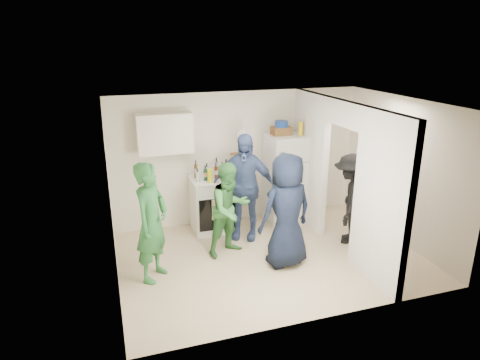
# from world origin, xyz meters

# --- Properties ---
(floor) EXTENTS (4.80, 4.80, 0.00)m
(floor) POSITION_xyz_m (0.00, 0.00, 0.00)
(floor) COLOR beige
(floor) RESTS_ON ground
(wall_back) EXTENTS (4.80, 0.00, 4.80)m
(wall_back) POSITION_xyz_m (0.00, 1.70, 1.25)
(wall_back) COLOR silver
(wall_back) RESTS_ON floor
(wall_front) EXTENTS (4.80, 0.00, 4.80)m
(wall_front) POSITION_xyz_m (0.00, -1.70, 1.25)
(wall_front) COLOR silver
(wall_front) RESTS_ON floor
(wall_left) EXTENTS (0.00, 3.40, 3.40)m
(wall_left) POSITION_xyz_m (-2.40, 0.00, 1.25)
(wall_left) COLOR silver
(wall_left) RESTS_ON floor
(wall_right) EXTENTS (0.00, 3.40, 3.40)m
(wall_right) POSITION_xyz_m (2.40, 0.00, 1.25)
(wall_right) COLOR silver
(wall_right) RESTS_ON floor
(ceiling) EXTENTS (4.80, 4.80, 0.00)m
(ceiling) POSITION_xyz_m (0.00, 0.00, 2.50)
(ceiling) COLOR white
(ceiling) RESTS_ON wall_back
(partition_pier_back) EXTENTS (0.12, 1.20, 2.50)m
(partition_pier_back) POSITION_xyz_m (1.20, 1.10, 1.25)
(partition_pier_back) COLOR silver
(partition_pier_back) RESTS_ON floor
(partition_pier_front) EXTENTS (0.12, 1.20, 2.50)m
(partition_pier_front) POSITION_xyz_m (1.20, -1.10, 1.25)
(partition_pier_front) COLOR silver
(partition_pier_front) RESTS_ON floor
(partition_header) EXTENTS (0.12, 1.00, 0.40)m
(partition_header) POSITION_xyz_m (1.20, 0.00, 2.30)
(partition_header) COLOR silver
(partition_header) RESTS_ON partition_pier_back
(stove) EXTENTS (0.84, 0.70, 1.00)m
(stove) POSITION_xyz_m (-0.58, 1.37, 0.50)
(stove) COLOR white
(stove) RESTS_ON floor
(upper_cabinet) EXTENTS (0.95, 0.34, 0.70)m
(upper_cabinet) POSITION_xyz_m (-1.40, 1.52, 1.85)
(upper_cabinet) COLOR silver
(upper_cabinet) RESTS_ON wall_back
(fridge) EXTENTS (0.70, 0.68, 1.71)m
(fridge) POSITION_xyz_m (0.83, 1.34, 0.85)
(fridge) COLOR silver
(fridge) RESTS_ON floor
(wicker_basket) EXTENTS (0.35, 0.25, 0.15)m
(wicker_basket) POSITION_xyz_m (0.73, 1.39, 1.78)
(wicker_basket) COLOR brown
(wicker_basket) RESTS_ON fridge
(blue_bowl) EXTENTS (0.24, 0.24, 0.11)m
(blue_bowl) POSITION_xyz_m (0.73, 1.39, 1.91)
(blue_bowl) COLOR navy
(blue_bowl) RESTS_ON wicker_basket
(yellow_cup_stack_top) EXTENTS (0.09, 0.09, 0.25)m
(yellow_cup_stack_top) POSITION_xyz_m (1.05, 1.24, 1.83)
(yellow_cup_stack_top) COLOR gold
(yellow_cup_stack_top) RESTS_ON fridge
(wall_clock) EXTENTS (0.22, 0.02, 0.22)m
(wall_clock) POSITION_xyz_m (0.05, 1.68, 1.70)
(wall_clock) COLOR white
(wall_clock) RESTS_ON wall_back
(spice_shelf) EXTENTS (0.35, 0.08, 0.03)m
(spice_shelf) POSITION_xyz_m (0.00, 1.65, 1.35)
(spice_shelf) COLOR olive
(spice_shelf) RESTS_ON wall_back
(nook_window) EXTENTS (0.03, 0.70, 0.80)m
(nook_window) POSITION_xyz_m (2.38, 0.20, 1.65)
(nook_window) COLOR black
(nook_window) RESTS_ON wall_right
(nook_window_frame) EXTENTS (0.04, 0.76, 0.86)m
(nook_window_frame) POSITION_xyz_m (2.36, 0.20, 1.65)
(nook_window_frame) COLOR white
(nook_window_frame) RESTS_ON wall_right
(nook_valance) EXTENTS (0.04, 0.82, 0.18)m
(nook_valance) POSITION_xyz_m (2.34, 0.20, 2.00)
(nook_valance) COLOR white
(nook_valance) RESTS_ON wall_right
(yellow_cup_stack_stove) EXTENTS (0.09, 0.09, 0.25)m
(yellow_cup_stack_stove) POSITION_xyz_m (-0.70, 1.15, 1.13)
(yellow_cup_stack_stove) COLOR yellow
(yellow_cup_stack_stove) RESTS_ON stove
(red_cup) EXTENTS (0.09, 0.09, 0.12)m
(red_cup) POSITION_xyz_m (-0.36, 1.17, 1.06)
(red_cup) COLOR #BB130C
(red_cup) RESTS_ON stove
(person_green_left) EXTENTS (0.73, 0.78, 1.79)m
(person_green_left) POSITION_xyz_m (-1.87, -0.03, 0.90)
(person_green_left) COLOR #317C38
(person_green_left) RESTS_ON floor
(person_green_center) EXTENTS (0.91, 0.81, 1.56)m
(person_green_center) POSITION_xyz_m (-0.57, 0.37, 0.78)
(person_green_center) COLOR #3A8443
(person_green_center) RESTS_ON floor
(person_denim) EXTENTS (1.20, 0.94, 1.90)m
(person_denim) POSITION_xyz_m (-0.17, 0.87, 0.95)
(person_denim) COLOR #3A527F
(person_denim) RESTS_ON floor
(person_navy) EXTENTS (0.98, 0.73, 1.81)m
(person_navy) POSITION_xyz_m (0.15, -0.25, 0.90)
(person_navy) COLOR black
(person_navy) RESTS_ON floor
(person_nook) EXTENTS (1.05, 1.18, 1.58)m
(person_nook) POSITION_xyz_m (1.51, 0.16, 0.79)
(person_nook) COLOR black
(person_nook) RESTS_ON floor
(bottle_a) EXTENTS (0.06, 0.06, 0.33)m
(bottle_a) POSITION_xyz_m (-0.88, 1.49, 1.16)
(bottle_a) COLOR brown
(bottle_a) RESTS_ON stove
(bottle_b) EXTENTS (0.07, 0.07, 0.27)m
(bottle_b) POSITION_xyz_m (-0.75, 1.29, 1.14)
(bottle_b) COLOR #164428
(bottle_b) RESTS_ON stove
(bottle_c) EXTENTS (0.08, 0.08, 0.24)m
(bottle_c) POSITION_xyz_m (-0.67, 1.52, 1.12)
(bottle_c) COLOR #B4B6C3
(bottle_c) RESTS_ON stove
(bottle_d) EXTENTS (0.06, 0.06, 0.29)m
(bottle_d) POSITION_xyz_m (-0.55, 1.32, 1.15)
(bottle_d) COLOR #612511
(bottle_d) RESTS_ON stove
(bottle_e) EXTENTS (0.07, 0.07, 0.32)m
(bottle_e) POSITION_xyz_m (-0.47, 1.55, 1.16)
(bottle_e) COLOR #9BA4AC
(bottle_e) RESTS_ON stove
(bottle_f) EXTENTS (0.06, 0.06, 0.28)m
(bottle_f) POSITION_xyz_m (-0.41, 1.41, 1.14)
(bottle_f) COLOR black
(bottle_f) RESTS_ON stove
(bottle_g) EXTENTS (0.08, 0.08, 0.30)m
(bottle_g) POSITION_xyz_m (-0.31, 1.49, 1.15)
(bottle_g) COLOR olive
(bottle_g) RESTS_ON stove
(bottle_h) EXTENTS (0.06, 0.06, 0.24)m
(bottle_h) POSITION_xyz_m (-0.90, 1.26, 1.12)
(bottle_h) COLOR #B0B7BD
(bottle_h) RESTS_ON stove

